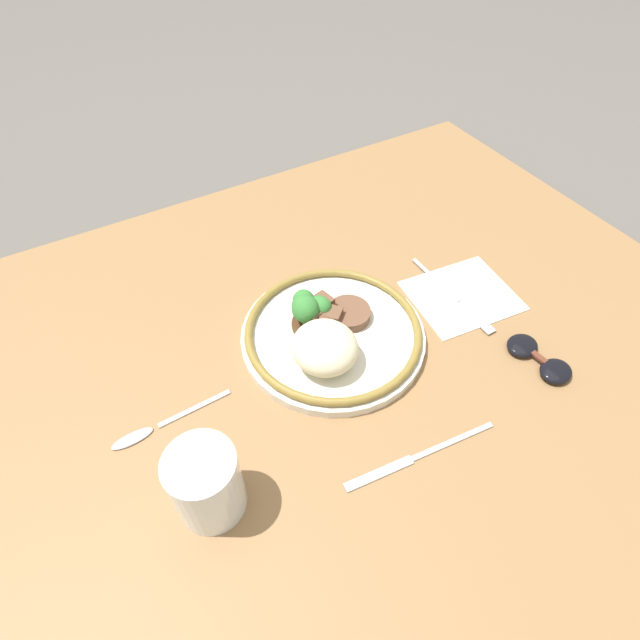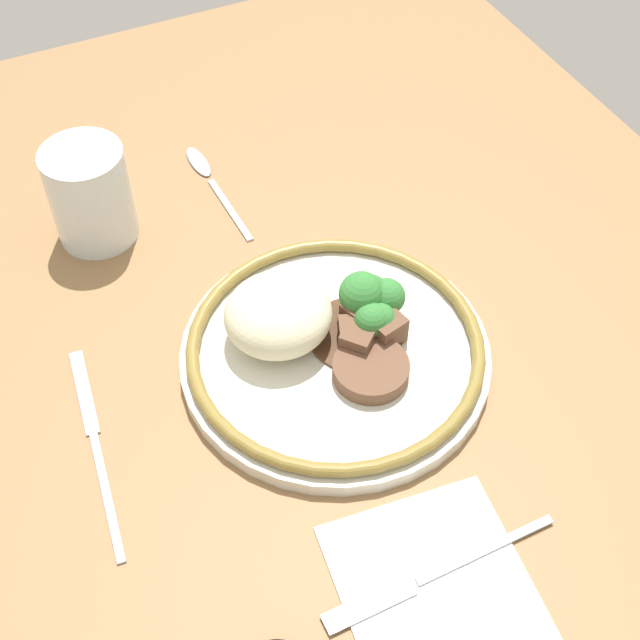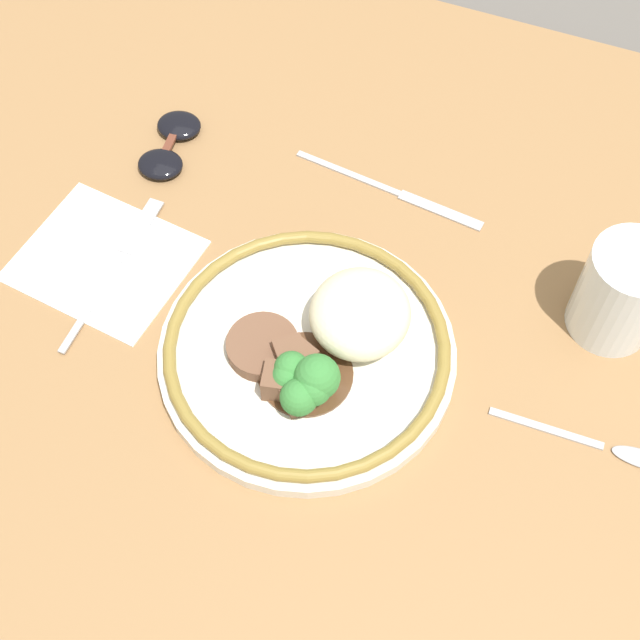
% 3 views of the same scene
% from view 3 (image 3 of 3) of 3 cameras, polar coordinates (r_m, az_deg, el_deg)
% --- Properties ---
extents(ground_plane, '(8.00, 8.00, 0.00)m').
position_cam_3_polar(ground_plane, '(0.87, 0.15, -1.45)').
color(ground_plane, '#5B5651').
extents(dining_table, '(1.19, 0.97, 0.03)m').
position_cam_3_polar(dining_table, '(0.86, 0.15, -0.92)').
color(dining_table, olive).
rests_on(dining_table, ground).
extents(napkin, '(0.18, 0.16, 0.00)m').
position_cam_3_polar(napkin, '(0.91, -13.63, 3.74)').
color(napkin, white).
rests_on(napkin, dining_table).
extents(plate, '(0.27, 0.27, 0.07)m').
position_cam_3_polar(plate, '(0.81, -0.19, -1.88)').
color(plate, silver).
rests_on(plate, dining_table).
extents(juice_glass, '(0.08, 0.08, 0.10)m').
position_cam_3_polar(juice_glass, '(0.85, 18.66, 1.49)').
color(juice_glass, yellow).
rests_on(juice_glass, dining_table).
extents(fork, '(0.02, 0.19, 0.00)m').
position_cam_3_polar(fork, '(0.91, -12.60, 3.93)').
color(fork, '#ADADB2').
rests_on(fork, napkin).
extents(knife, '(0.21, 0.03, 0.00)m').
position_cam_3_polar(knife, '(0.94, 4.81, 8.16)').
color(knife, '#ADADB2').
rests_on(knife, dining_table).
extents(spoon, '(0.16, 0.02, 0.01)m').
position_cam_3_polar(spoon, '(0.82, 18.56, -7.97)').
color(spoon, '#ADADB2').
rests_on(spoon, dining_table).
extents(sunglasses, '(0.06, 0.10, 0.01)m').
position_cam_3_polar(sunglasses, '(0.99, -9.59, 11.01)').
color(sunglasses, black).
rests_on(sunglasses, dining_table).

